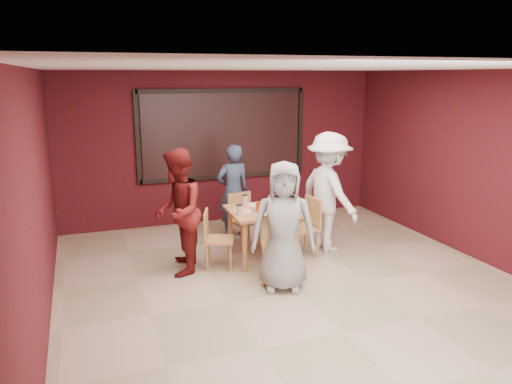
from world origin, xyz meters
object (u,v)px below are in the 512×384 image
object	(u,v)px
chair_back	(243,216)
diner_right	(329,192)
chair_left	(214,236)
chair_right	(306,223)
diner_front	(283,227)
diner_back	(233,191)
chair_front	(279,243)
diner_left	(178,212)
dining_table	(262,216)

from	to	relation	value
chair_back	diner_right	bearing A→B (deg)	-27.75
chair_left	chair_right	xyz separation A→B (m)	(1.45, 0.00, 0.04)
chair_left	diner_front	bearing A→B (deg)	-57.57
diner_front	diner_back	size ratio (longest dim) A/B	1.05
chair_front	diner_back	bearing A→B (deg)	89.97
chair_right	diner_left	bearing A→B (deg)	-179.63
chair_back	chair_left	size ratio (longest dim) A/B	1.02
chair_right	diner_right	xyz separation A→B (m)	(0.44, 0.13, 0.42)
chair_right	diner_front	world-z (taller)	diner_front
dining_table	diner_right	xyz separation A→B (m)	(1.14, 0.08, 0.26)
dining_table	chair_right	bearing A→B (deg)	-4.59
dining_table	diner_front	distance (m)	1.09
diner_right	chair_right	bearing A→B (deg)	95.39
dining_table	chair_left	size ratio (longest dim) A/B	1.20
chair_back	chair_left	bearing A→B (deg)	-131.81
chair_front	chair_back	size ratio (longest dim) A/B	1.12
chair_left	diner_front	size ratio (longest dim) A/B	0.50
diner_right	diner_left	bearing A→B (deg)	81.95
chair_back	diner_right	world-z (taller)	diner_right
chair_right	diner_left	size ratio (longest dim) A/B	0.51
diner_left	chair_right	bearing A→B (deg)	104.97
dining_table	chair_back	bearing A→B (deg)	95.41
dining_table	chair_right	size ratio (longest dim) A/B	1.12
chair_back	diner_front	size ratio (longest dim) A/B	0.51
chair_left	chair_right	distance (m)	1.45
chair_right	chair_front	bearing A→B (deg)	-133.94
chair_left	diner_back	distance (m)	1.48
chair_left	diner_right	size ratio (longest dim) A/B	0.45
chair_front	diner_left	world-z (taller)	diner_left
dining_table	diner_back	xyz separation A→B (m)	(-0.07, 1.22, 0.12)
chair_left	diner_back	size ratio (longest dim) A/B	0.53
dining_table	chair_left	xyz separation A→B (m)	(-0.76, -0.06, -0.20)
diner_back	dining_table	bearing A→B (deg)	88.07
chair_right	diner_right	world-z (taller)	diner_right
chair_back	diner_left	xyz separation A→B (m)	(-1.20, -0.78, 0.39)
chair_back	chair_right	xyz separation A→B (m)	(0.76, -0.77, 0.02)
chair_front	diner_back	size ratio (longest dim) A/B	0.60
chair_back	diner_left	distance (m)	1.49
diner_front	chair_left	bearing A→B (deg)	143.71
dining_table	diner_back	size ratio (longest dim) A/B	0.63
chair_right	diner_front	size ratio (longest dim) A/B	0.54
chair_front	chair_back	bearing A→B (deg)	89.73
diner_front	diner_back	bearing A→B (deg)	110.30
chair_back	chair_right	world-z (taller)	chair_right
diner_left	chair_back	bearing A→B (deg)	137.66
dining_table	diner_left	size ratio (longest dim) A/B	0.57
chair_right	diner_back	world-z (taller)	diner_back
diner_front	diner_right	size ratio (longest dim) A/B	0.90
chair_back	diner_right	xyz separation A→B (m)	(1.21, -0.63, 0.45)
diner_back	diner_front	bearing A→B (deg)	83.61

